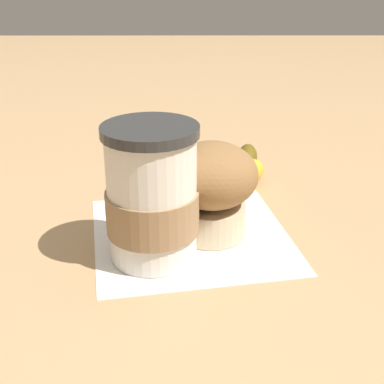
% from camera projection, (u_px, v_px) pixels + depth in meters
% --- Properties ---
extents(ground_plane, '(3.00, 3.00, 0.00)m').
position_uv_depth(ground_plane, '(192.00, 235.00, 0.59)').
color(ground_plane, tan).
extents(paper_napkin, '(0.25, 0.25, 0.00)m').
position_uv_depth(paper_napkin, '(192.00, 234.00, 0.59)').
color(paper_napkin, white).
rests_on(paper_napkin, ground_plane).
extents(coffee_cup, '(0.09, 0.09, 0.14)m').
position_uv_depth(coffee_cup, '(154.00, 198.00, 0.52)').
color(coffee_cup, silver).
rests_on(coffee_cup, paper_napkin).
extents(muffin, '(0.10, 0.10, 0.10)m').
position_uv_depth(muffin, '(213.00, 184.00, 0.57)').
color(muffin, beige).
rests_on(muffin, paper_napkin).
extents(banana, '(0.18, 0.16, 0.03)m').
position_uv_depth(banana, '(227.00, 179.00, 0.69)').
color(banana, gold).
rests_on(banana, paper_napkin).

